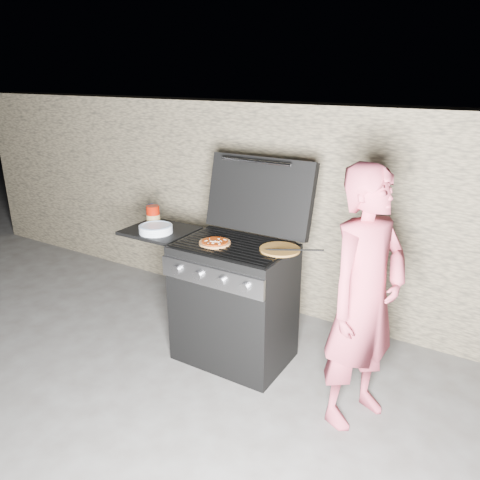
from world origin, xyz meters
The scene contains 10 objects.
ground centered at (0.00, 0.00, 0.00)m, with size 50.00×50.00×0.00m, color #45413C.
stone_wall centered at (0.00, 1.05, 0.90)m, with size 8.00×0.35×1.80m, color #8C7C5C.
gas_grill centered at (-0.25, 0.00, 0.46)m, with size 1.34×0.79×0.91m, color black, non-canonical shape.
pizza_topped centered at (-0.11, -0.07, 0.92)m, with size 0.22×0.22×0.02m, color tan, non-canonical shape.
pizza_plain centered at (0.33, 0.06, 0.92)m, with size 0.27×0.27×0.01m, color #AE782B.
sauce_jar centered at (-0.77, 0.05, 0.98)m, with size 0.10×0.10×0.16m, color maroon.
blue_carton centered at (-0.82, 0.10, 0.98)m, with size 0.07×0.04×0.15m, color navy.
plate_stack centered at (-0.64, -0.08, 0.93)m, with size 0.25×0.25×0.06m, color white.
person centered at (0.98, -0.14, 0.80)m, with size 0.58×0.38×1.59m, color #B24052.
tongs centered at (0.44, 0.00, 0.95)m, with size 0.01×0.01×0.43m, color black.
Camera 1 is at (1.62, -2.58, 2.04)m, focal length 35.00 mm.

